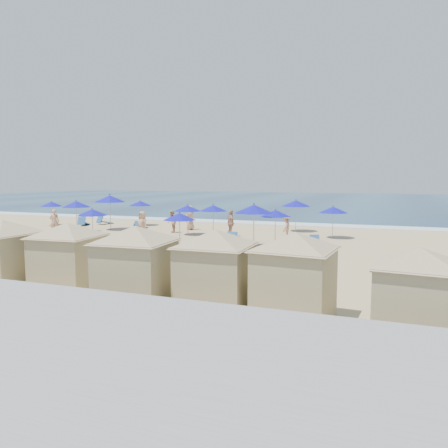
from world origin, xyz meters
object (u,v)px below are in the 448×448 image
at_px(cabana_5, 295,265).
at_px(umbrella_10, 333,210).
at_px(umbrella_3, 92,212).
at_px(beachgoer_5, 143,225).
at_px(umbrella_9, 296,203).
at_px(beachgoer_3, 286,227).
at_px(umbrella_6, 180,217).
at_px(umbrella_0, 51,204).
at_px(umbrella_2, 140,203).
at_px(beachgoer_2, 231,223).
at_px(cabana_3, 136,256).
at_px(umbrella_7, 213,208).
at_px(trash_bin, 167,256).
at_px(cabana_2, 68,249).
at_px(beachgoer_1, 172,222).
at_px(cabana_6, 419,283).
at_px(beachgoer_4, 190,218).
at_px(cabana_1, 4,246).
at_px(umbrella_4, 110,199).
at_px(umbrella_5, 188,208).
at_px(beachgoer_0, 54,222).
at_px(cabana_4, 215,260).
at_px(umbrella_8, 254,209).
at_px(umbrella_11, 275,213).
at_px(umbrella_1, 76,204).

distance_m(cabana_5, umbrella_10, 17.41).
bearing_deg(umbrella_3, beachgoer_5, 52.79).
height_order(umbrella_9, beachgoer_3, umbrella_9).
bearing_deg(umbrella_6, umbrella_0, 155.49).
relative_size(umbrella_2, beachgoer_5, 1.20).
xyz_separation_m(umbrella_2, beachgoer_2, (9.42, -3.78, -0.95)).
xyz_separation_m(cabana_3, umbrella_7, (-4.19, 16.24, 0.31)).
relative_size(trash_bin, cabana_2, 0.18).
bearing_deg(cabana_5, beachgoer_1, 127.45).
xyz_separation_m(umbrella_9, beachgoer_2, (-3.50, -4.33, -1.18)).
bearing_deg(beachgoer_5, cabana_2, -46.43).
distance_m(cabana_5, cabana_6, 3.17).
bearing_deg(beachgoer_4, cabana_1, 9.60).
distance_m(umbrella_4, umbrella_5, 6.89).
bearing_deg(beachgoer_1, beachgoer_5, -31.75).
distance_m(umbrella_5, beachgoer_1, 2.03).
relative_size(beachgoer_0, beachgoer_5, 0.99).
bearing_deg(trash_bin, umbrella_9, 89.29).
bearing_deg(cabana_4, umbrella_3, 140.27).
distance_m(umbrella_2, beachgoer_4, 5.44).
xyz_separation_m(cabana_5, umbrella_6, (-8.51, 9.83, 0.25)).
bearing_deg(umbrella_7, beachgoer_5, -142.39).
xyz_separation_m(cabana_3, umbrella_5, (-5.99, 15.94, 0.28)).
height_order(cabana_4, cabana_6, cabana_4).
height_order(umbrella_0, beachgoer_3, umbrella_0).
height_order(cabana_1, umbrella_7, cabana_1).
bearing_deg(cabana_5, trash_bin, 141.24).
xyz_separation_m(umbrella_2, beachgoer_5, (4.34, -6.71, -0.96)).
relative_size(umbrella_5, beachgoer_2, 1.19).
height_order(trash_bin, umbrella_3, umbrella_3).
xyz_separation_m(cabana_6, umbrella_6, (-11.60, 10.52, 0.34)).
xyz_separation_m(cabana_2, cabana_4, (5.53, -0.18, 0.01)).
distance_m(umbrella_6, beachgoer_1, 7.44).
relative_size(umbrella_7, beachgoer_4, 1.18).
height_order(umbrella_5, beachgoer_1, umbrella_5).
bearing_deg(umbrella_8, umbrella_11, 66.40).
bearing_deg(umbrella_8, umbrella_0, 165.21).
relative_size(cabana_5, beachgoer_0, 2.44).
bearing_deg(cabana_1, beachgoer_3, 68.87).
height_order(umbrella_5, umbrella_6, umbrella_5).
bearing_deg(umbrella_5, umbrella_1, -170.21).
xyz_separation_m(cabana_6, umbrella_1, (-22.14, 14.71, 0.57)).
height_order(cabana_6, umbrella_4, umbrella_4).
height_order(trash_bin, umbrella_7, umbrella_7).
distance_m(cabana_4, umbrella_6, 11.65).
relative_size(cabana_1, cabana_5, 1.00).
bearing_deg(umbrella_5, cabana_5, -55.16).
distance_m(cabana_3, beachgoer_4, 20.05).
bearing_deg(umbrella_10, cabana_5, -86.22).
bearing_deg(umbrella_2, umbrella_0, -159.17).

